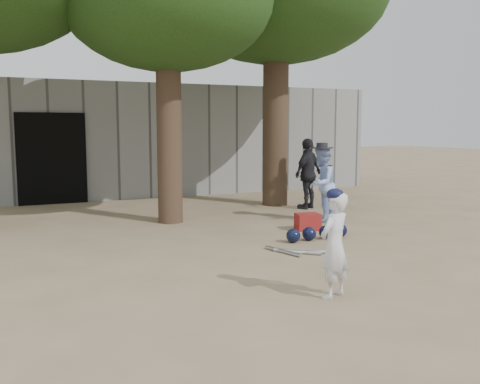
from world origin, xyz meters
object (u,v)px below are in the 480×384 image
boy_player (334,245)px  spectator_blue (321,184)px  red_bag (308,222)px  spectator_dark (308,174)px

boy_player → spectator_blue: (2.55, 4.06, 0.16)m
boy_player → red_bag: bearing=-141.9°
boy_player → spectator_dark: bearing=-143.6°
spectator_blue → spectator_dark: spectator_dark is taller
spectator_dark → red_bag: (-1.39, -2.19, -0.65)m
spectator_blue → boy_player: bearing=20.0°
boy_player → red_bag: 3.89m
red_bag → boy_player: bearing=-118.2°
spectator_dark → red_bag: 2.67m
boy_player → red_bag: size_ratio=2.78×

